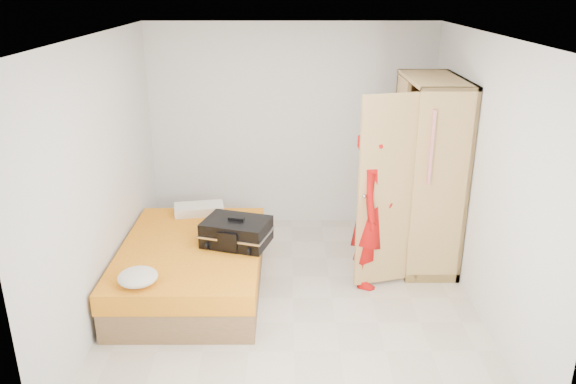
{
  "coord_description": "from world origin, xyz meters",
  "views": [
    {
      "loc": [
        -0.07,
        -5.0,
        3.03
      ],
      "look_at": [
        -0.05,
        0.42,
        1.0
      ],
      "focal_mm": 35.0,
      "sensor_mm": 36.0,
      "label": 1
    }
  ],
  "objects_px": {
    "bed": "(192,267)",
    "person": "(373,210)",
    "round_cushion": "(138,277)",
    "suitcase": "(236,232)",
    "wardrobe": "(424,179)"
  },
  "relations": [
    {
      "from": "wardrobe",
      "to": "round_cushion",
      "type": "xyz_separation_m",
      "value": [
        -2.85,
        -1.43,
        -0.43
      ]
    },
    {
      "from": "suitcase",
      "to": "bed",
      "type": "bearing_deg",
      "value": -158.53
    },
    {
      "from": "wardrobe",
      "to": "round_cushion",
      "type": "height_order",
      "value": "wardrobe"
    },
    {
      "from": "bed",
      "to": "suitcase",
      "type": "bearing_deg",
      "value": 4.57
    },
    {
      "from": "bed",
      "to": "suitcase",
      "type": "height_order",
      "value": "suitcase"
    },
    {
      "from": "bed",
      "to": "person",
      "type": "distance_m",
      "value": 1.97
    },
    {
      "from": "suitcase",
      "to": "round_cushion",
      "type": "xyz_separation_m",
      "value": [
        -0.81,
        -0.83,
        -0.06
      ]
    },
    {
      "from": "wardrobe",
      "to": "suitcase",
      "type": "xyz_separation_m",
      "value": [
        -2.03,
        -0.6,
        -0.37
      ]
    },
    {
      "from": "wardrobe",
      "to": "suitcase",
      "type": "height_order",
      "value": "wardrobe"
    },
    {
      "from": "round_cushion",
      "to": "wardrobe",
      "type": "bearing_deg",
      "value": 26.68
    },
    {
      "from": "person",
      "to": "round_cushion",
      "type": "bearing_deg",
      "value": 134.89
    },
    {
      "from": "bed",
      "to": "suitcase",
      "type": "distance_m",
      "value": 0.6
    },
    {
      "from": "person",
      "to": "suitcase",
      "type": "distance_m",
      "value": 1.43
    },
    {
      "from": "bed",
      "to": "round_cushion",
      "type": "relative_size",
      "value": 5.65
    },
    {
      "from": "bed",
      "to": "person",
      "type": "relative_size",
      "value": 1.21
    }
  ]
}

